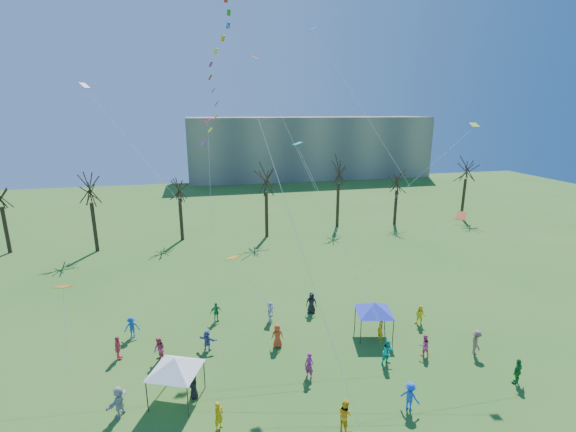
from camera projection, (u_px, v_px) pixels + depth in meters
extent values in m
cube|color=gray|center=(310.00, 148.00, 101.16)|extent=(60.00, 14.00, 15.00)
cylinder|color=black|center=(6.00, 230.00, 47.98)|extent=(0.44, 0.44, 5.71)
cylinder|color=black|center=(95.00, 227.00, 48.49)|extent=(0.44, 0.44, 6.09)
cylinder|color=black|center=(181.00, 219.00, 52.80)|extent=(0.44, 0.44, 5.68)
cylinder|color=black|center=(267.00, 214.00, 54.07)|extent=(0.44, 0.44, 6.24)
cylinder|color=black|center=(338.00, 205.00, 58.73)|extent=(0.44, 0.44, 6.51)
cylinder|color=black|center=(395.00, 207.00, 60.11)|extent=(0.44, 0.44, 5.23)
cylinder|color=black|center=(463.00, 199.00, 63.60)|extent=(0.44, 0.44, 6.26)
cylinder|color=white|center=(284.00, 197.00, 20.28)|extent=(0.02, 0.02, 23.60)
cylinder|color=#3F3F44|center=(147.00, 397.00, 22.85)|extent=(0.09, 0.09, 2.00)
cylinder|color=#3F3F44|center=(188.00, 402.00, 22.44)|extent=(0.09, 0.09, 2.00)
cylinder|color=#3F3F44|center=(167.00, 370.00, 25.21)|extent=(0.09, 0.09, 2.00)
cylinder|color=#3F3F44|center=(204.00, 374.00, 24.81)|extent=(0.09, 0.09, 2.00)
pyramid|color=white|center=(175.00, 364.00, 23.46)|extent=(3.52, 3.52, 0.86)
cylinder|color=#3F3F44|center=(361.00, 332.00, 29.53)|extent=(0.08, 0.08, 1.94)
cylinder|color=#3F3F44|center=(393.00, 332.00, 29.55)|extent=(0.08, 0.08, 1.94)
cylinder|color=#3F3F44|center=(355.00, 316.00, 31.84)|extent=(0.08, 0.08, 1.94)
cylinder|color=#3F3F44|center=(385.00, 316.00, 31.86)|extent=(0.08, 0.08, 1.94)
pyramid|color=blue|center=(374.00, 307.00, 30.34)|extent=(3.60, 3.60, 0.83)
imported|color=#E8A70C|center=(219.00, 416.00, 21.68)|extent=(0.71, 0.70, 1.65)
imported|color=yellow|center=(345.00, 414.00, 21.68)|extent=(0.95, 1.06, 1.81)
imported|color=blue|center=(410.00, 396.00, 23.08)|extent=(1.21, 1.28, 1.74)
imported|color=#1A7B2E|center=(518.00, 371.00, 25.28)|extent=(1.10, 0.81, 1.74)
imported|color=silver|center=(119.00, 401.00, 22.63)|extent=(1.21, 1.76, 1.83)
imported|color=black|center=(194.00, 386.00, 24.05)|extent=(0.72, 0.88, 1.56)
imported|color=#9C2774|center=(309.00, 366.00, 25.79)|extent=(0.75, 0.77, 1.79)
imported|color=#0CB09C|center=(388.00, 352.00, 27.17)|extent=(1.04, 0.91, 1.83)
imported|color=#936550|center=(476.00, 342.00, 28.36)|extent=(1.04, 1.34, 1.82)
imported|color=#FA5361|center=(118.00, 348.00, 27.74)|extent=(0.47, 1.04, 1.75)
imported|color=#4E59AA|center=(207.00, 340.00, 28.82)|extent=(1.47, 1.14, 1.55)
imported|color=red|center=(277.00, 336.00, 29.21)|extent=(0.87, 0.58, 1.78)
imported|color=#FFA70D|center=(380.00, 331.00, 29.92)|extent=(0.45, 0.65, 1.71)
imported|color=yellow|center=(420.00, 316.00, 32.18)|extent=(1.02, 1.02, 1.67)
imported|color=blue|center=(132.00, 327.00, 30.41)|extent=(1.14, 0.69, 1.71)
imported|color=#1E8C36|center=(216.00, 312.00, 32.73)|extent=(1.05, 0.72, 1.66)
imported|color=silver|center=(271.00, 311.00, 32.75)|extent=(1.01, 1.71, 1.75)
imported|color=#EF4F8D|center=(424.00, 345.00, 28.20)|extent=(0.81, 0.65, 1.61)
imported|color=#D5476A|center=(159.00, 350.00, 27.52)|extent=(1.04, 1.09, 1.77)
imported|color=black|center=(311.00, 303.00, 34.12)|extent=(1.05, 0.85, 1.85)
cube|color=#E55A0C|center=(63.00, 287.00, 21.00)|extent=(0.81, 0.92, 0.25)
cylinder|color=white|center=(66.00, 361.00, 20.23)|extent=(0.01, 0.01, 7.12)
cube|color=#FB29A4|center=(208.00, 120.00, 28.06)|extent=(0.83, 0.84, 0.33)
cylinder|color=white|center=(212.00, 246.00, 24.81)|extent=(0.01, 0.01, 18.04)
cube|color=orange|center=(233.00, 258.00, 21.26)|extent=(0.88, 0.87, 0.24)
cylinder|color=white|center=(289.00, 333.00, 21.42)|extent=(0.01, 0.01, 9.82)
cube|color=#17ADA9|center=(298.00, 143.00, 29.34)|extent=(0.77, 0.68, 0.20)
cylinder|color=white|center=(347.00, 252.00, 26.16)|extent=(0.01, 0.01, 17.45)
cube|color=blue|center=(314.00, 29.00, 33.23)|extent=(0.90, 0.82, 0.37)
cylinder|color=white|center=(402.00, 174.00, 29.20)|extent=(0.01, 0.01, 28.71)
cube|color=red|center=(461.00, 216.00, 23.35)|extent=(0.81, 0.82, 0.39)
cylinder|color=white|center=(293.00, 304.00, 22.94)|extent=(0.01, 0.01, 21.97)
cube|color=#A4D732|center=(474.00, 125.00, 30.98)|extent=(0.67, 0.79, 0.30)
cylinder|color=white|center=(352.00, 235.00, 27.45)|extent=(0.01, 0.01, 26.93)
cube|color=purple|center=(84.00, 85.00, 31.67)|extent=(0.84, 0.83, 0.42)
cylinder|color=white|center=(185.00, 208.00, 28.68)|extent=(0.01, 0.01, 26.69)
cube|color=#FF590D|center=(255.00, 58.00, 35.68)|extent=(0.86, 0.82, 0.38)
cylinder|color=white|center=(313.00, 183.00, 31.37)|extent=(0.01, 0.01, 26.13)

